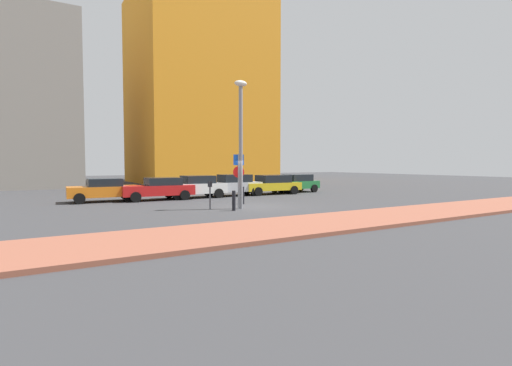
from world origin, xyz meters
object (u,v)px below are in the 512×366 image
parked_car_red (159,188)px  traffic_bollard_mid (243,195)px  parked_car_white (195,186)px  street_lamp (241,133)px  parking_meter (210,191)px  parked_car_yellow (271,184)px  parking_sign_post (239,174)px  parked_car_silver (233,185)px  parked_car_orange (104,190)px  traffic_bollard_near (234,201)px  parked_car_green (295,183)px

parked_car_red → traffic_bollard_mid: bearing=-54.8°
parked_car_white → street_lamp: 7.76m
street_lamp → parked_car_white: bearing=87.9°
parked_car_white → parking_meter: 6.77m
parked_car_yellow → parking_sign_post: size_ratio=1.64×
parked_car_white → parking_sign_post: (-0.39, -7.10, 1.00)m
parked_car_silver → parking_meter: size_ratio=2.89×
parked_car_orange → parking_meter: 8.06m
parked_car_orange → street_lamp: 9.87m
parked_car_orange → parked_car_red: 3.29m
parked_car_white → parked_car_silver: bearing=2.1°
parked_car_silver → traffic_bollard_near: size_ratio=4.14×
parked_car_green → parked_car_silver: bearing=-176.3°
parked_car_white → parked_car_silver: (2.99, 0.11, 0.02)m
parked_car_silver → street_lamp: size_ratio=0.63×
parking_sign_post → traffic_bollard_near: 1.50m
parked_car_orange → parked_car_green: 14.67m
parked_car_red → parking_meter: bearing=-82.8°
traffic_bollard_mid → parked_car_orange: bearing=140.0°
parking_meter → parked_car_silver: bearing=54.5°
parked_car_orange → traffic_bollard_near: parked_car_orange is taller
parking_meter → traffic_bollard_near: size_ratio=1.43×
parked_car_white → parked_car_green: size_ratio=1.01×
parked_car_yellow → traffic_bollard_near: 10.39m
parked_car_red → parked_car_white: size_ratio=1.07×
parked_car_silver → parking_meter: parked_car_silver is taller
parking_sign_post → traffic_bollard_mid: parking_sign_post is taller
parked_car_orange → parked_car_yellow: bearing=-2.5°
parked_car_orange → parking_sign_post: parking_sign_post is taller
parked_car_red → parked_car_silver: size_ratio=1.10×
parked_car_yellow → parking_meter: 10.25m
parking_meter → traffic_bollard_mid: (2.68, 1.38, -0.42)m
parked_car_green → parked_car_red: bearing=-176.4°
parked_car_white → traffic_bollard_near: size_ratio=4.26×
parked_car_orange → parking_sign_post: 9.33m
parked_car_red → parking_meter: size_ratio=3.18×
parking_sign_post → parking_meter: size_ratio=1.98×
parked_car_red → traffic_bollard_near: 7.57m
parked_car_red → parking_sign_post: parking_sign_post is taller
parked_car_silver → street_lamp: street_lamp is taller
parking_sign_post → parking_meter: 1.71m
parked_car_red → traffic_bollard_mid: size_ratio=4.52×
parked_car_red → street_lamp: street_lamp is taller
parked_car_red → parked_car_silver: parked_car_silver is taller
parked_car_silver → parking_sign_post: (-3.38, -7.22, 0.98)m
parked_car_green → parking_sign_post: bearing=-140.7°
parked_car_yellow → traffic_bollard_mid: size_ratio=4.61×
parked_car_white → street_lamp: size_ratio=0.65×
parked_car_silver → traffic_bollard_mid: (-2.07, -5.27, -0.30)m
parked_car_white → parking_sign_post: bearing=-93.1°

